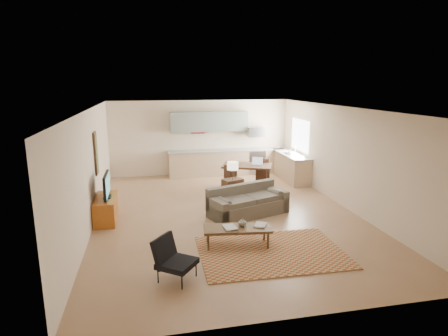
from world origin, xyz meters
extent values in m
plane|color=#986F4E|center=(0.00, 0.00, 0.00)|extent=(9.00, 9.00, 0.00)
plane|color=white|center=(0.00, 0.00, 2.70)|extent=(9.00, 9.00, 0.00)
plane|color=beige|center=(0.00, 4.50, 1.35)|extent=(6.50, 0.00, 6.50)
plane|color=beige|center=(0.00, -4.50, 1.35)|extent=(6.50, 0.00, 6.50)
plane|color=beige|center=(-3.25, 0.00, 1.35)|extent=(0.00, 9.00, 9.00)
plane|color=beige|center=(3.25, 0.00, 1.35)|extent=(0.00, 9.00, 9.00)
cube|color=#A5A8AD|center=(2.00, 4.18, 0.45)|extent=(0.62, 0.62, 0.90)
cube|color=#A5A8AD|center=(2.00, 4.20, 1.55)|extent=(0.62, 0.40, 0.35)
cube|color=gray|center=(0.30, 4.33, 1.95)|extent=(2.80, 0.34, 0.70)
cube|color=white|center=(3.23, 3.00, 1.55)|extent=(0.02, 1.40, 1.05)
cube|color=brown|center=(0.41, -2.39, 0.01)|extent=(2.88, 2.02, 0.02)
imported|color=maroon|center=(-0.47, -1.98, 0.43)|extent=(0.31, 0.38, 0.03)
imported|color=navy|center=(0.20, -1.89, 0.43)|extent=(0.49, 0.51, 0.02)
imported|color=black|center=(-0.08, -1.91, 0.50)|extent=(0.25, 0.25, 0.18)
imported|color=beige|center=(2.83, 2.85, 1.02)|extent=(0.09, 0.10, 0.19)
camera|label=1|loc=(-1.93, -8.95, 3.31)|focal=30.00mm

